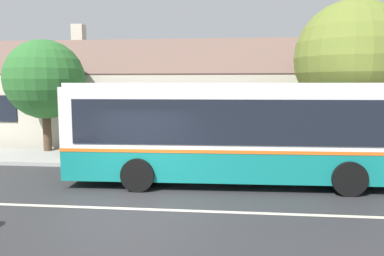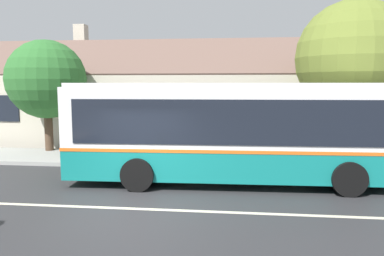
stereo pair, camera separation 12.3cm
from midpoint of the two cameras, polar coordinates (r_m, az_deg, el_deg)
ground_plane at (r=9.91m, az=-9.39°, el=-12.07°), size 300.00×300.00×0.00m
sidewalk_far at (r=15.56m, az=-3.55°, el=-4.78°), size 60.00×3.00×0.15m
lane_divider_stripe at (r=9.91m, az=-9.39°, el=-12.05°), size 60.00×0.16×0.01m
community_building at (r=22.04m, az=-2.78°, el=3.49°), size 22.76×8.86×6.79m
transit_bus at (r=12.03m, az=6.19°, el=-0.26°), size 10.59×3.00×3.21m
bench_by_building at (r=16.47m, az=-16.53°, el=-2.68°), size 1.62×0.51×0.94m
bench_down_street at (r=14.91m, az=-4.34°, el=-3.38°), size 1.65×0.51×0.94m
street_tree_primary at (r=16.66m, az=23.02°, el=9.76°), size 4.62×4.62×6.53m
street_tree_secondary at (r=18.13m, az=-21.70°, el=6.86°), size 3.53×3.53×5.15m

